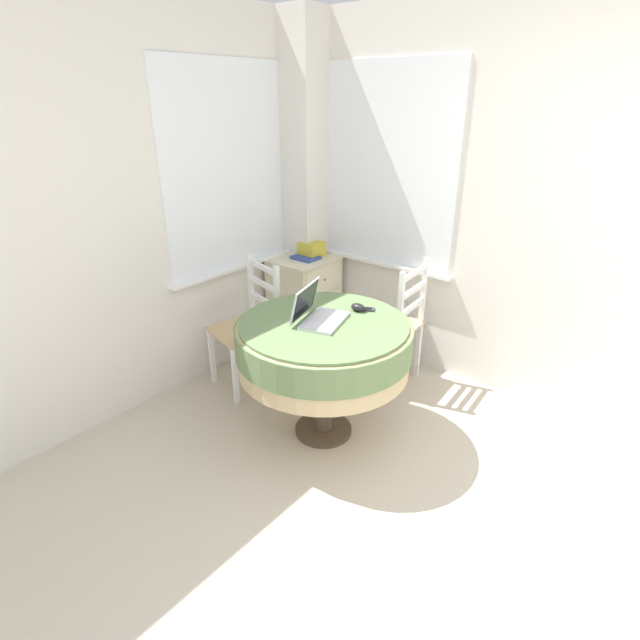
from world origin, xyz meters
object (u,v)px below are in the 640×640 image
Objects in this scene: cell_phone at (365,309)px; dining_chair_near_back_window at (249,328)px; computer_mouse at (358,307)px; dining_chair_near_right_window at (393,326)px; round_dining_table at (324,344)px; book_on_cabinet at (306,257)px; corner_cabinet at (305,301)px; storage_box at (312,249)px; laptop at (318,314)px.

dining_chair_near_back_window reaches higher than cell_phone.
cell_phone is (0.04, -0.02, -0.02)m from computer_mouse.
dining_chair_near_right_window reaches higher than cell_phone.
round_dining_table is 0.32m from computer_mouse.
book_on_cabinet is at bearing 8.34° from dining_chair_near_back_window.
corner_cabinet is at bearing 62.74° from book_on_cabinet.
dining_chair_near_back_window is 1.03m from dining_chair_near_right_window.
storage_box is 0.09m from book_on_cabinet.
corner_cabinet is 0.39m from book_on_cabinet.
dining_chair_near_right_window is 1.23× the size of corner_cabinet.
dining_chair_near_right_window is 5.39× the size of storage_box.
dining_chair_near_back_window reaches higher than book_on_cabinet.
corner_cabinet is (0.77, 0.15, -0.07)m from dining_chair_near_back_window.
dining_chair_near_back_window is 1.23× the size of corner_cabinet.
storage_box is (0.71, 0.96, 0.03)m from computer_mouse.
computer_mouse reaches higher than round_dining_table.
computer_mouse is at bearing -173.42° from dining_chair_near_right_window.
storage_box is at bearing 8.09° from dining_chair_near_back_window.
corner_cabinet is (0.60, 1.01, -0.39)m from cell_phone.
laptop is 1.90× the size of book_on_cabinet.
book_on_cabinet is at bearing -117.26° from corner_cabinet.
laptop reaches higher than cell_phone.
dining_chair_near_right_window is (0.80, 0.01, -0.17)m from round_dining_table.
storage_box is at bearing -22.47° from corner_cabinet.
computer_mouse is at bearing -81.05° from dining_chair_near_back_window.
laptop is at bearing 101.02° from round_dining_table.
dining_chair_near_right_window is 0.95m from book_on_cabinet.
laptop is 0.40× the size of dining_chair_near_back_window.
book_on_cabinet is at bearing 56.77° from computer_mouse.
laptop is at bearing -135.64° from corner_cabinet.
computer_mouse is 0.92m from dining_chair_near_back_window.
cell_phone reaches higher than corner_cabinet.
laptop is 1.35m from corner_cabinet.
book_on_cabinet is at bearing -174.23° from storage_box.
round_dining_table is 1.37× the size of corner_cabinet.
round_dining_table is 1.27m from book_on_cabinet.
laptop reaches higher than computer_mouse.
dining_chair_near_right_window is at bearing 9.90° from cell_phone.
corner_cabinet is (0.91, 0.89, -0.43)m from laptop.
computer_mouse is at bearing -123.23° from book_on_cabinet.
dining_chair_near_back_window reaches higher than storage_box.
cell_phone is at bearing -123.96° from storage_box.
computer_mouse is at bearing -126.29° from storage_box.
dining_chair_near_right_window is at bearing -100.39° from storage_box.
round_dining_table is at bearing -134.15° from corner_cabinet.
cell_phone is at bearing -15.03° from round_dining_table.
laptop is 0.40× the size of dining_chair_near_right_window.
dining_chair_near_back_window is at bearing 101.39° from cell_phone.
laptop is at bearing -100.37° from dining_chair_near_back_window.
book_on_cabinet is at bearing 84.66° from dining_chair_near_right_window.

